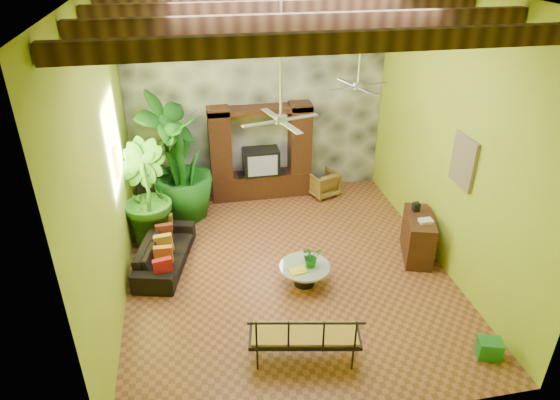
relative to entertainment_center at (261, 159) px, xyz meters
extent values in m
plane|color=brown|center=(0.00, -3.14, -0.97)|extent=(7.00, 7.00, 0.00)
cube|color=#A2B629|center=(0.00, 0.36, 1.53)|extent=(6.00, 0.02, 5.00)
cube|color=#A2B629|center=(-3.00, -3.14, 1.53)|extent=(0.02, 7.00, 5.00)
cube|color=#A2B629|center=(3.00, -3.14, 1.53)|extent=(0.02, 7.00, 5.00)
cube|color=#37383E|center=(0.00, 0.30, 1.53)|extent=(5.98, 0.10, 4.98)
cube|color=#392112|center=(0.00, -5.74, 3.81)|extent=(5.95, 0.16, 0.22)
cube|color=#392112|center=(0.00, -4.44, 3.81)|extent=(5.95, 0.16, 0.22)
cube|color=#392112|center=(0.00, -3.14, 3.81)|extent=(5.95, 0.16, 0.22)
cube|color=black|center=(0.00, 0.00, -0.67)|extent=(2.40, 0.50, 0.60)
cube|color=black|center=(-0.95, 0.00, 0.33)|extent=(0.50, 0.48, 2.00)
cube|color=black|center=(0.95, 0.00, 0.33)|extent=(0.50, 0.48, 2.00)
cube|color=black|center=(0.00, 0.00, 1.23)|extent=(2.40, 0.48, 0.12)
cube|color=black|center=(0.00, -0.02, -0.05)|extent=(0.85, 0.52, 0.62)
cube|color=#8C99A8|center=(0.00, -0.29, -0.05)|extent=(0.70, 0.02, 0.50)
cylinder|color=#B5B6BA|center=(-0.20, -3.54, 3.13)|extent=(0.04, 0.04, 1.80)
cylinder|color=#B5B6BA|center=(-0.20, -3.54, 2.23)|extent=(0.18, 0.18, 0.12)
cube|color=#B5B6BA|center=(0.15, -3.44, 2.21)|extent=(0.58, 0.26, 0.01)
cube|color=#B5B6BA|center=(-0.29, -3.19, 2.21)|extent=(0.26, 0.58, 0.01)
cube|color=#B5B6BA|center=(-0.55, -3.63, 2.21)|extent=(0.58, 0.26, 0.01)
cube|color=#B5B6BA|center=(-0.11, -3.88, 2.21)|extent=(0.26, 0.58, 0.01)
cylinder|color=#B5B6BA|center=(1.60, -1.94, 3.13)|extent=(0.04, 0.04, 1.80)
cylinder|color=#B5B6BA|center=(1.60, -1.94, 2.23)|extent=(0.18, 0.18, 0.12)
cube|color=#B5B6BA|center=(1.95, -1.84, 2.21)|extent=(0.58, 0.26, 0.01)
cube|color=#B5B6BA|center=(1.51, -1.59, 2.21)|extent=(0.26, 0.58, 0.01)
cube|color=#B5B6BA|center=(1.25, -2.03, 2.21)|extent=(0.58, 0.26, 0.01)
cube|color=#B5B6BA|center=(1.69, -2.28, 2.21)|extent=(0.26, 0.58, 0.01)
cube|color=orange|center=(-2.96, -2.14, 1.13)|extent=(0.06, 0.32, 0.55)
cube|color=#235383|center=(2.96, -3.74, 1.33)|extent=(0.06, 0.70, 0.90)
imported|color=black|center=(-2.30, -2.52, -0.67)|extent=(1.25, 2.14, 0.59)
imported|color=olive|center=(1.49, -0.25, -0.66)|extent=(0.85, 0.86, 0.62)
imported|color=#1B5E18|center=(-2.11, -0.43, 0.46)|extent=(1.72, 1.81, 2.85)
imported|color=#2C6B1C|center=(-2.64, -1.57, 0.12)|extent=(1.45, 1.53, 2.18)
imported|color=#195F19|center=(-1.86, -0.64, 0.25)|extent=(1.67, 1.67, 2.44)
cylinder|color=black|center=(0.23, -3.63, -0.79)|extent=(0.39, 0.39, 0.36)
cylinder|color=silver|center=(0.23, -3.63, -0.59)|extent=(0.93, 0.93, 0.04)
imported|color=#1A661C|center=(0.34, -3.64, -0.37)|extent=(0.44, 0.41, 0.40)
cube|color=yellow|center=(0.07, -3.78, -0.55)|extent=(0.33, 0.27, 0.03)
cube|color=black|center=(-0.20, -5.42, -0.52)|extent=(1.73, 0.86, 0.07)
cube|color=#AC7C2D|center=(-0.20, -5.42, -0.48)|extent=(1.64, 0.79, 0.06)
cube|color=black|center=(-0.20, -5.72, -0.25)|extent=(1.64, 0.35, 0.54)
cube|color=#3B2412|center=(2.64, -3.17, -0.52)|extent=(0.82, 1.23, 0.90)
cube|color=#1E7428|center=(2.60, -5.92, -0.81)|extent=(0.42, 0.36, 0.31)
camera|label=1|loc=(-1.62, -10.83, 4.84)|focal=32.00mm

